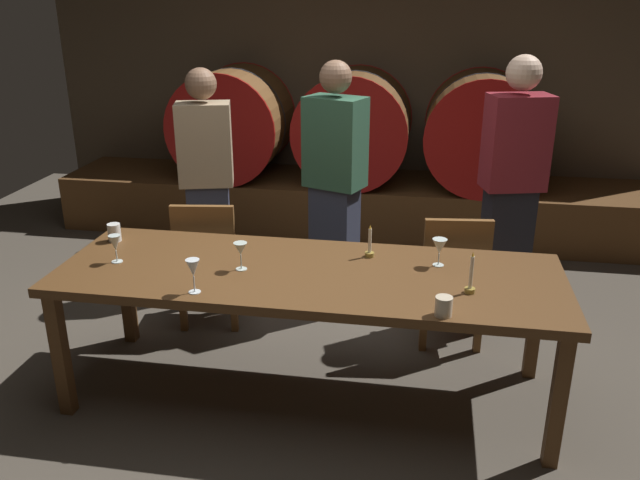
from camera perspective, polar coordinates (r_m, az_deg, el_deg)
ground_plane at (r=3.96m, az=-1.67°, el=-11.58°), size 7.79×7.79×0.00m
back_wall at (r=6.44m, az=3.66°, el=12.70°), size 5.99×0.24×2.40m
barrel_shelf at (r=6.12m, az=2.89°, el=3.08°), size 5.39×0.90×0.49m
wine_barrel_left at (r=6.16m, az=-7.57°, el=10.13°), size 0.99×0.90×0.99m
wine_barrel_center at (r=5.93m, az=3.04°, el=9.86°), size 0.99×0.90×0.99m
wine_barrel_right at (r=5.91m, az=13.96°, el=9.24°), size 0.99×0.90×0.99m
dining_table at (r=3.46m, az=-1.02°, el=-3.66°), size 2.66×0.91×0.75m
chair_left at (r=4.35m, az=-9.73°, el=-1.50°), size 0.45×0.45×0.88m
chair_right at (r=4.13m, az=11.50°, el=-2.89°), size 0.44×0.44×0.88m
guest_left at (r=4.83m, az=-9.85°, el=5.22°), size 0.43×0.33×1.64m
guest_center at (r=4.42m, az=1.30°, el=4.62°), size 0.44×0.36×1.72m
guest_right at (r=4.41m, az=16.35°, el=4.15°), size 0.43×0.33×1.77m
candle_left at (r=3.60m, az=4.36°, el=-0.70°), size 0.05×0.05×0.19m
candle_right at (r=3.25m, az=13.01°, el=-3.55°), size 0.05×0.05×0.22m
wine_glass_far_left at (r=3.67m, az=-17.46°, el=-0.32°), size 0.07×0.07×0.15m
wine_glass_center_left at (r=3.20m, az=-11.03°, el=-2.49°), size 0.07×0.07×0.17m
wine_glass_center_right at (r=3.43m, az=-6.96°, el=-0.85°), size 0.07×0.07×0.15m
wine_glass_far_right at (r=3.52m, az=10.39°, el=-0.60°), size 0.08×0.08×0.15m
cup_left at (r=4.00m, az=-17.53°, el=0.63°), size 0.07×0.07×0.11m
cup_right at (r=3.01m, az=10.75°, el=-5.71°), size 0.08×0.08×0.09m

